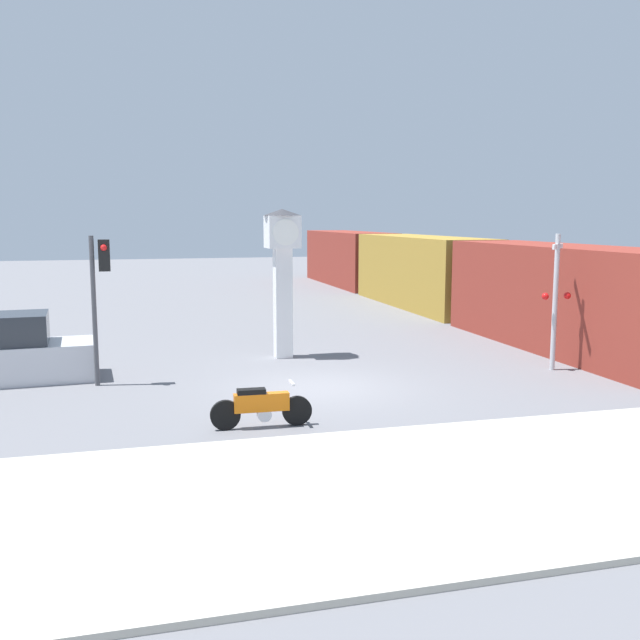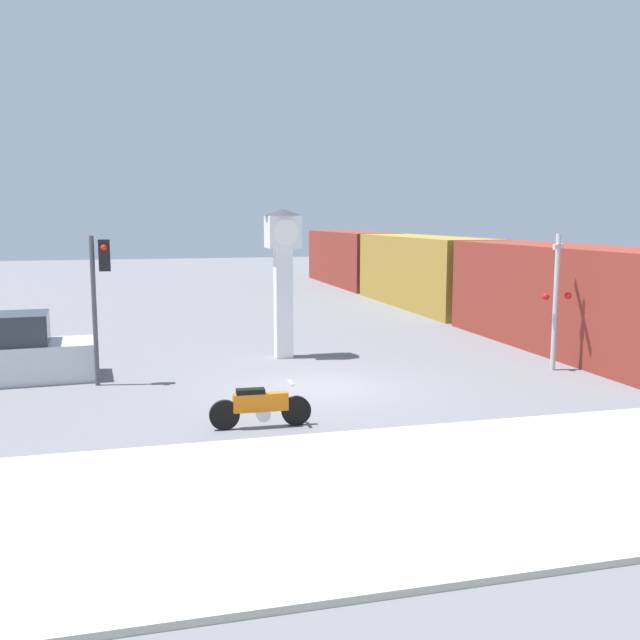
# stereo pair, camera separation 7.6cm
# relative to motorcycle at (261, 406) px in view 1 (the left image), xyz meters

# --- Properties ---
(ground_plane) EXTENTS (120.00, 120.00, 0.00)m
(ground_plane) POSITION_rel_motorcycle_xyz_m (2.02, 3.02, -0.45)
(ground_plane) COLOR slate
(sidewalk_strip) EXTENTS (36.00, 6.00, 0.10)m
(sidewalk_strip) POSITION_rel_motorcycle_xyz_m (2.02, -4.00, -0.40)
(sidewalk_strip) COLOR #BCB7A8
(sidewalk_strip) RESTS_ON ground_plane
(motorcycle) EXTENTS (2.11, 0.46, 0.93)m
(motorcycle) POSITION_rel_motorcycle_xyz_m (0.00, 0.00, 0.00)
(motorcycle) COLOR black
(motorcycle) RESTS_ON ground_plane
(clock_tower) EXTENTS (1.17, 1.17, 4.56)m
(clock_tower) POSITION_rel_motorcycle_xyz_m (1.99, 7.24, 2.58)
(clock_tower) COLOR white
(clock_tower) RESTS_ON ground_plane
(freight_train) EXTENTS (2.80, 35.47, 3.40)m
(freight_train) POSITION_rel_motorcycle_xyz_m (11.22, 18.17, 1.25)
(freight_train) COLOR maroon
(freight_train) RESTS_ON ground_plane
(traffic_light) EXTENTS (0.50, 0.35, 3.85)m
(traffic_light) POSITION_rel_motorcycle_xyz_m (-3.28, 4.77, 2.21)
(traffic_light) COLOR #47474C
(traffic_light) RESTS_ON ground_plane
(railroad_crossing_signal) EXTENTS (0.90, 0.82, 3.85)m
(railroad_crossing_signal) POSITION_rel_motorcycle_xyz_m (9.01, 3.44, 1.65)
(railroad_crossing_signal) COLOR #B7B7BC
(railroad_crossing_signal) RESTS_ON ground_plane
(parked_car) EXTENTS (4.30, 2.06, 1.80)m
(parked_car) POSITION_rel_motorcycle_xyz_m (-5.64, 5.86, 0.30)
(parked_car) COLOR silver
(parked_car) RESTS_ON ground_plane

